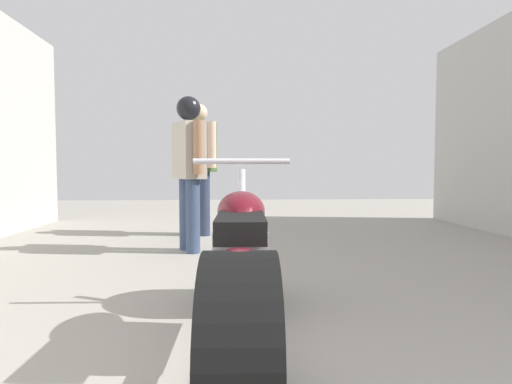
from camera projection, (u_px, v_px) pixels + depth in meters
The scene contains 4 objects.
ground_plane at pixel (272, 276), 3.56m from camera, with size 17.23×17.23×0.00m, color #9E998E.
motorcycle_maroon_cruiser at pixel (241, 273), 2.07m from camera, with size 0.61×2.04×0.95m.
mechanic_in_blue at pixel (199, 161), 5.73m from camera, with size 0.52×0.61×1.74m.
mechanic_with_helmet at pixel (189, 159), 4.57m from camera, with size 0.40×0.62×1.65m.
Camera 1 is at (-0.33, 0.09, 0.89)m, focal length 30.28 mm.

